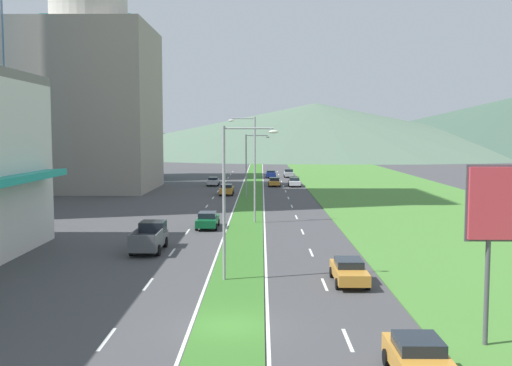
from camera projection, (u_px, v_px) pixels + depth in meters
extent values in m
plane|color=#424244|center=(229.00, 327.00, 26.60)|extent=(600.00, 600.00, 0.00)
cube|color=#387028|center=(252.00, 193.00, 86.38)|extent=(3.20, 240.00, 0.06)
cube|color=#477F33|center=(392.00, 193.00, 86.19)|extent=(24.00, 240.00, 0.06)
cube|color=silver|center=(107.00, 339.00, 24.98)|extent=(0.16, 2.80, 0.01)
cube|color=silver|center=(148.00, 284.00, 34.11)|extent=(0.16, 2.80, 0.01)
cube|color=silver|center=(172.00, 252.00, 43.24)|extent=(0.16, 2.80, 0.01)
cube|color=silver|center=(188.00, 232.00, 52.37)|extent=(0.16, 2.80, 0.01)
cube|color=silver|center=(199.00, 217.00, 61.50)|extent=(0.16, 2.80, 0.01)
cube|color=silver|center=(207.00, 206.00, 70.63)|extent=(0.16, 2.80, 0.01)
cube|color=silver|center=(213.00, 198.00, 79.76)|extent=(0.16, 2.80, 0.01)
cube|color=silver|center=(218.00, 191.00, 88.89)|extent=(0.16, 2.80, 0.01)
cube|color=silver|center=(222.00, 186.00, 98.02)|extent=(0.16, 2.80, 0.01)
cube|color=silver|center=(225.00, 181.00, 107.15)|extent=(0.16, 2.80, 0.01)
cube|color=silver|center=(228.00, 178.00, 116.28)|extent=(0.16, 2.80, 0.01)
cube|color=silver|center=(231.00, 174.00, 125.41)|extent=(0.16, 2.80, 0.01)
cube|color=silver|center=(233.00, 172.00, 134.54)|extent=(0.16, 2.80, 0.01)
cube|color=silver|center=(348.00, 340.00, 24.88)|extent=(0.16, 2.80, 0.01)
cube|color=silver|center=(325.00, 284.00, 34.01)|extent=(0.16, 2.80, 0.01)
cube|color=silver|center=(311.00, 253.00, 43.14)|extent=(0.16, 2.80, 0.01)
cube|color=silver|center=(302.00, 232.00, 52.27)|extent=(0.16, 2.80, 0.01)
cube|color=silver|center=(296.00, 217.00, 61.40)|extent=(0.16, 2.80, 0.01)
cube|color=silver|center=(292.00, 206.00, 70.53)|extent=(0.16, 2.80, 0.01)
cube|color=silver|center=(288.00, 198.00, 79.66)|extent=(0.16, 2.80, 0.01)
cube|color=silver|center=(286.00, 191.00, 88.79)|extent=(0.16, 2.80, 0.01)
cube|color=silver|center=(283.00, 186.00, 97.92)|extent=(0.16, 2.80, 0.01)
cube|color=silver|center=(281.00, 181.00, 107.05)|extent=(0.16, 2.80, 0.01)
cube|color=silver|center=(280.00, 178.00, 116.18)|extent=(0.16, 2.80, 0.01)
cube|color=silver|center=(279.00, 174.00, 125.31)|extent=(0.16, 2.80, 0.01)
cube|color=silver|center=(277.00, 172.00, 134.44)|extent=(0.16, 2.80, 0.01)
cube|color=silver|center=(240.00, 193.00, 86.40)|extent=(0.16, 240.00, 0.01)
cube|color=silver|center=(263.00, 193.00, 86.37)|extent=(0.16, 240.00, 0.01)
cube|color=#9E9384|center=(91.00, 109.00, 90.76)|extent=(19.06, 19.06, 24.94)
cylinder|color=beige|center=(88.00, 12.00, 89.53)|extent=(11.65, 11.65, 4.44)
cube|color=teal|center=(99.00, 101.00, 112.67)|extent=(16.06, 16.06, 29.74)
cone|color=#3D5647|center=(42.00, 117.00, 300.96)|extent=(167.05, 167.05, 33.89)
cone|color=#516B56|center=(316.00, 128.00, 274.14)|extent=(223.53, 223.53, 22.73)
cylinder|color=#99999E|center=(224.00, 204.00, 34.58)|extent=(0.18, 0.18, 9.14)
cylinder|color=#99999E|center=(249.00, 128.00, 34.23)|extent=(2.90, 0.17, 0.10)
ellipsoid|color=silver|center=(274.00, 132.00, 34.27)|extent=(0.56, 0.28, 0.20)
cylinder|color=#99999E|center=(255.00, 170.00, 57.07)|extent=(0.18, 0.18, 10.29)
cylinder|color=#99999E|center=(243.00, 118.00, 56.65)|extent=(2.29, 0.12, 0.10)
ellipsoid|color=silver|center=(231.00, 121.00, 56.67)|extent=(0.56, 0.28, 0.20)
cylinder|color=#99999E|center=(246.00, 166.00, 79.71)|extent=(0.18, 0.18, 8.57)
cylinder|color=#99999E|center=(257.00, 136.00, 79.25)|extent=(2.92, 0.30, 0.10)
ellipsoid|color=silver|center=(268.00, 137.00, 79.15)|extent=(0.56, 0.28, 0.20)
cylinder|color=#4C4C51|center=(487.00, 293.00, 24.00)|extent=(0.20, 0.20, 4.44)
cube|color=#C6842D|center=(227.00, 190.00, 83.71)|extent=(1.80, 4.80, 0.75)
cube|color=black|center=(226.00, 186.00, 83.47)|extent=(1.55, 2.11, 0.46)
cylinder|color=black|center=(221.00, 192.00, 85.23)|extent=(0.22, 0.64, 0.64)
cylinder|color=black|center=(233.00, 192.00, 85.22)|extent=(0.22, 0.64, 0.64)
cylinder|color=black|center=(220.00, 194.00, 82.27)|extent=(0.22, 0.64, 0.64)
cylinder|color=black|center=(232.00, 194.00, 82.25)|extent=(0.22, 0.64, 0.64)
cube|color=#C6842D|center=(349.00, 272.00, 34.27)|extent=(1.76, 4.48, 0.64)
cube|color=black|center=(349.00, 263.00, 34.40)|extent=(1.51, 1.97, 0.43)
cylinder|color=black|center=(368.00, 284.00, 32.90)|extent=(0.22, 0.64, 0.64)
cylinder|color=black|center=(338.00, 284.00, 32.92)|extent=(0.22, 0.64, 0.64)
cylinder|color=black|center=(360.00, 272.00, 35.67)|extent=(0.22, 0.64, 0.64)
cylinder|color=black|center=(332.00, 272.00, 35.69)|extent=(0.22, 0.64, 0.64)
cube|color=#B2B2B7|center=(289.00, 174.00, 116.99)|extent=(1.81, 4.09, 0.77)
cube|color=black|center=(289.00, 170.00, 117.09)|extent=(1.55, 1.80, 0.55)
cylinder|color=black|center=(294.00, 176.00, 115.75)|extent=(0.22, 0.64, 0.64)
cylinder|color=black|center=(285.00, 176.00, 115.76)|extent=(0.22, 0.64, 0.64)
cylinder|color=black|center=(293.00, 175.00, 118.27)|extent=(0.22, 0.64, 0.64)
cylinder|color=black|center=(284.00, 175.00, 118.29)|extent=(0.22, 0.64, 0.64)
cube|color=#C6842D|center=(274.00, 182.00, 97.30)|extent=(1.82, 4.21, 0.62)
cube|color=black|center=(274.00, 179.00, 97.42)|extent=(1.57, 1.85, 0.50)
cylinder|color=black|center=(280.00, 185.00, 96.01)|extent=(0.22, 0.64, 0.64)
cylinder|color=black|center=(269.00, 185.00, 96.03)|extent=(0.22, 0.64, 0.64)
cylinder|color=black|center=(279.00, 184.00, 98.61)|extent=(0.22, 0.64, 0.64)
cylinder|color=black|center=(269.00, 184.00, 98.63)|extent=(0.22, 0.64, 0.64)
cube|color=#0C5128|center=(208.00, 221.00, 54.33)|extent=(1.82, 4.71, 0.67)
cube|color=black|center=(207.00, 215.00, 54.09)|extent=(1.56, 2.07, 0.51)
cylinder|color=black|center=(200.00, 222.00, 55.82)|extent=(0.22, 0.64, 0.64)
cylinder|color=black|center=(218.00, 222.00, 55.80)|extent=(0.22, 0.64, 0.64)
cylinder|color=black|center=(197.00, 227.00, 52.91)|extent=(0.22, 0.64, 0.64)
cylinder|color=black|center=(216.00, 227.00, 52.90)|extent=(0.22, 0.64, 0.64)
cube|color=#B2B2B7|center=(213.00, 182.00, 98.33)|extent=(1.76, 4.27, 0.71)
cube|color=black|center=(213.00, 178.00, 98.12)|extent=(1.51, 1.88, 0.42)
cylinder|color=black|center=(209.00, 183.00, 99.69)|extent=(0.22, 0.64, 0.64)
cylinder|color=black|center=(219.00, 183.00, 99.67)|extent=(0.22, 0.64, 0.64)
cylinder|color=black|center=(208.00, 184.00, 97.05)|extent=(0.22, 0.64, 0.64)
cylinder|color=black|center=(218.00, 184.00, 97.04)|extent=(0.22, 0.64, 0.64)
cube|color=navy|center=(271.00, 174.00, 115.73)|extent=(1.87, 4.61, 0.75)
cube|color=black|center=(271.00, 171.00, 115.87)|extent=(1.61, 2.03, 0.40)
cylinder|color=black|center=(275.00, 177.00, 114.33)|extent=(0.22, 0.64, 0.64)
cylinder|color=black|center=(266.00, 177.00, 114.35)|extent=(0.22, 0.64, 0.64)
cylinder|color=black|center=(275.00, 176.00, 117.18)|extent=(0.22, 0.64, 0.64)
cylinder|color=black|center=(266.00, 176.00, 117.19)|extent=(0.22, 0.64, 0.64)
cube|color=#C6842D|center=(419.00, 361.00, 20.81)|extent=(1.83, 4.03, 0.72)
cube|color=black|center=(418.00, 344.00, 20.93)|extent=(1.57, 1.78, 0.44)
cylinder|color=black|center=(433.00, 358.00, 22.08)|extent=(0.22, 0.64, 0.64)
cylinder|color=black|center=(387.00, 357.00, 22.10)|extent=(0.22, 0.64, 0.64)
cube|color=silver|center=(294.00, 183.00, 97.02)|extent=(1.81, 4.71, 0.63)
cube|color=black|center=(294.00, 179.00, 97.16)|extent=(1.55, 2.07, 0.51)
cylinder|color=black|center=(300.00, 185.00, 95.58)|extent=(0.22, 0.64, 0.64)
cylinder|color=black|center=(289.00, 185.00, 95.60)|extent=(0.22, 0.64, 0.64)
cylinder|color=black|center=(299.00, 184.00, 98.49)|extent=(0.22, 0.64, 0.64)
cylinder|color=black|center=(289.00, 184.00, 98.51)|extent=(0.22, 0.64, 0.64)
cube|color=#515459|center=(149.00, 241.00, 43.56)|extent=(2.00, 5.40, 0.80)
cube|color=black|center=(153.00, 226.00, 45.09)|extent=(1.84, 2.00, 0.80)
cube|color=#515459|center=(133.00, 235.00, 42.42)|extent=(0.10, 3.20, 0.44)
cube|color=#515459|center=(159.00, 235.00, 42.41)|extent=(0.10, 3.20, 0.44)
cube|color=#515459|center=(142.00, 239.00, 40.87)|extent=(1.84, 0.10, 0.44)
cylinder|color=black|center=(141.00, 242.00, 45.22)|extent=(0.26, 0.80, 0.80)
cylinder|color=black|center=(166.00, 242.00, 45.20)|extent=(0.26, 0.80, 0.80)
cylinder|color=black|center=(131.00, 250.00, 41.99)|extent=(0.26, 0.80, 0.80)
cylinder|color=black|center=(158.00, 250.00, 41.97)|extent=(0.26, 0.80, 0.80)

